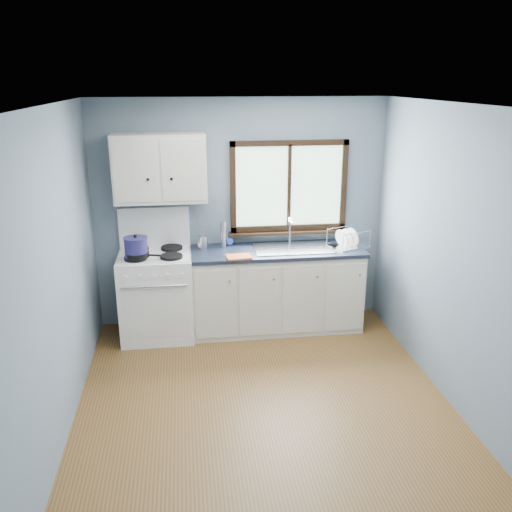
{
  "coord_description": "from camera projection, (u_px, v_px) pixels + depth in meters",
  "views": [
    {
      "loc": [
        -0.61,
        -4.02,
        2.69
      ],
      "look_at": [
        0.05,
        0.9,
        1.05
      ],
      "focal_mm": 38.0,
      "sensor_mm": 36.0,
      "label": 1
    }
  ],
  "objects": [
    {
      "name": "upper_cabinets",
      "position": [
        160.0,
        168.0,
        5.56
      ],
      "size": [
        0.95,
        0.35,
        0.7
      ],
      "color": "beige",
      "rests_on": "wall_back"
    },
    {
      "name": "utensil_crock",
      "position": [
        203.0,
        242.0,
        5.87
      ],
      "size": [
        0.12,
        0.12,
        0.35
      ],
      "rotation": [
        0.0,
        0.0,
        0.12
      ],
      "color": "silver",
      "rests_on": "countertop"
    },
    {
      "name": "stockpot",
      "position": [
        136.0,
        247.0,
        5.45
      ],
      "size": [
        0.27,
        0.27,
        0.23
      ],
      "rotation": [
        0.0,
        0.0,
        -0.12
      ],
      "color": "navy",
      "rests_on": "gas_range"
    },
    {
      "name": "wall_left",
      "position": [
        55.0,
        277.0,
        4.1
      ],
      "size": [
        0.02,
        3.6,
        2.5
      ],
      "primitive_type": "cube",
      "color": "slate",
      "rests_on": "ground"
    },
    {
      "name": "window",
      "position": [
        289.0,
        193.0,
        5.97
      ],
      "size": [
        1.36,
        0.1,
        1.03
      ],
      "color": "#9EC6A8",
      "rests_on": "wall_back"
    },
    {
      "name": "base_cabinets",
      "position": [
        276.0,
        293.0,
        6.02
      ],
      "size": [
        1.85,
        0.6,
        0.88
      ],
      "color": "beige",
      "rests_on": "floor"
    },
    {
      "name": "thermos",
      "position": [
        223.0,
        235.0,
        5.89
      ],
      "size": [
        0.07,
        0.07,
        0.28
      ],
      "primitive_type": "cylinder",
      "rotation": [
        0.0,
        0.0,
        0.08
      ],
      "color": "silver",
      "rests_on": "countertop"
    },
    {
      "name": "dish_towel",
      "position": [
        239.0,
        257.0,
        5.58
      ],
      "size": [
        0.27,
        0.21,
        0.02
      ],
      "primitive_type": "cube",
      "rotation": [
        0.0,
        0.0,
        0.09
      ],
      "color": "#C75F30",
      "rests_on": "countertop"
    },
    {
      "name": "wall_front",
      "position": [
        321.0,
        392.0,
        2.6
      ],
      "size": [
        3.2,
        0.02,
        2.5
      ],
      "primitive_type": "cube",
      "color": "slate",
      "rests_on": "ground"
    },
    {
      "name": "dish_rack",
      "position": [
        348.0,
        242.0,
        5.94
      ],
      "size": [
        0.48,
        0.43,
        0.2
      ],
      "rotation": [
        0.0,
        0.0,
        0.39
      ],
      "color": "silver",
      "rests_on": "countertop"
    },
    {
      "name": "floor",
      "position": [
        264.0,
        404.0,
        4.7
      ],
      "size": [
        3.2,
        3.6,
        0.02
      ],
      "primitive_type": "cube",
      "color": "brown",
      "rests_on": "ground"
    },
    {
      "name": "skillet",
      "position": [
        137.0,
        255.0,
        5.48
      ],
      "size": [
        0.38,
        0.3,
        0.05
      ],
      "rotation": [
        0.0,
        0.0,
        -0.27
      ],
      "color": "black",
      "rests_on": "gas_range"
    },
    {
      "name": "wall_back",
      "position": [
        241.0,
        214.0,
        6.01
      ],
      "size": [
        3.2,
        0.02,
        2.5
      ],
      "primitive_type": "cube",
      "color": "slate",
      "rests_on": "ground"
    },
    {
      "name": "soap_bottle",
      "position": [
        230.0,
        236.0,
        5.95
      ],
      "size": [
        0.1,
        0.1,
        0.23
      ],
      "primitive_type": "imported",
      "rotation": [
        0.0,
        0.0,
        0.2
      ],
      "color": "blue",
      "rests_on": "countertop"
    },
    {
      "name": "sink",
      "position": [
        293.0,
        254.0,
        5.9
      ],
      "size": [
        0.84,
        0.46,
        0.44
      ],
      "color": "silver",
      "rests_on": "countertop"
    },
    {
      "name": "gas_range",
      "position": [
        157.0,
        292.0,
        5.81
      ],
      "size": [
        0.76,
        0.69,
        1.36
      ],
      "color": "white",
      "rests_on": "floor"
    },
    {
      "name": "ceiling",
      "position": [
        266.0,
        103.0,
        3.91
      ],
      "size": [
        3.2,
        3.6,
        0.02
      ],
      "primitive_type": "cube",
      "color": "white",
      "rests_on": "wall_back"
    },
    {
      "name": "countertop",
      "position": [
        277.0,
        251.0,
        5.86
      ],
      "size": [
        1.89,
        0.64,
        0.04
      ],
      "primitive_type": "cube",
      "color": "black",
      "rests_on": "base_cabinets"
    },
    {
      "name": "wall_right",
      "position": [
        456.0,
        259.0,
        4.51
      ],
      "size": [
        0.02,
        3.6,
        2.5
      ],
      "primitive_type": "cube",
      "color": "slate",
      "rests_on": "ground"
    }
  ]
}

